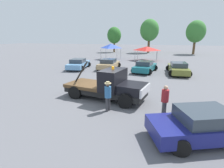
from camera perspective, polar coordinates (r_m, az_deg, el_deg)
ground_plane at (r=12.16m, az=-2.27°, el=-4.61°), size 160.00×160.00×0.00m
tow_truck at (r=11.73m, az=-0.87°, el=-0.73°), size 5.90×3.02×2.51m
foreground_car at (r=8.30m, az=28.86°, el=-11.60°), size 5.21×3.60×1.34m
person_near_truck at (r=9.55m, az=16.89°, el=-4.65°), size 0.38×0.38×1.71m
person_at_hood at (r=9.79m, az=-1.35°, el=-3.26°), size 0.38×0.38×1.73m
parked_car_skyblue at (r=23.42m, az=-10.89°, el=6.48°), size 2.94×5.05×1.34m
parked_car_tan at (r=22.80m, az=-1.06°, el=6.52°), size 2.58×4.37×1.34m
parked_car_teal at (r=21.17m, az=10.67°, el=5.57°), size 2.92×4.58×1.34m
parked_car_olive at (r=21.17m, az=20.77°, el=4.84°), size 2.62×4.98×1.34m
canopy_tent_blue at (r=32.48m, az=-0.30°, el=12.32°), size 3.04×3.04×2.84m
canopy_tent_red at (r=31.54m, az=11.31°, el=11.33°), size 3.61×3.61×2.44m
tree_left at (r=46.22m, az=25.69°, el=15.15°), size 4.31×4.31×7.69m
tree_center at (r=47.36m, az=0.72°, el=15.60°), size 3.64×3.64×6.49m
tree_right at (r=46.85m, az=12.13°, el=16.78°), size 4.66×4.66×8.33m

